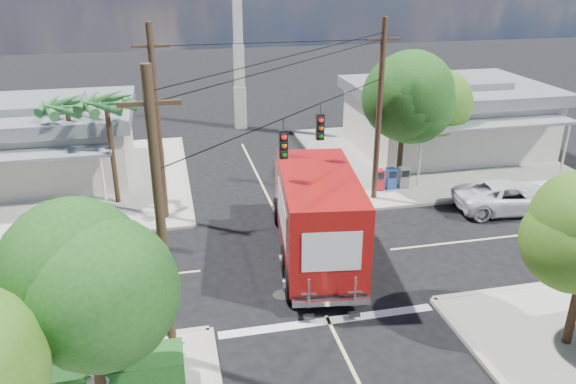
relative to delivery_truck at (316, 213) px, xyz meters
name	(u,v)px	position (x,y,z in m)	size (l,w,h in m)	color
ground	(299,260)	(-0.71, -0.10, -1.98)	(120.00, 120.00, 0.00)	black
sidewalk_ne	(427,156)	(10.17, 10.78, -1.91)	(14.12, 14.12, 0.14)	#A8A398
sidewalk_nw	(58,184)	(-11.59, 10.78, -1.91)	(14.12, 14.12, 0.14)	#A8A398
road_markings	(308,278)	(-0.71, -1.57, -1.97)	(32.00, 32.00, 0.01)	beige
building_ne	(447,115)	(11.79, 11.87, 0.34)	(11.80, 10.20, 4.50)	white
building_nw	(34,139)	(-12.71, 12.37, 0.24)	(10.80, 10.20, 4.30)	beige
radio_tower	(238,49)	(-0.21, 19.90, 3.66)	(0.80, 0.80, 17.00)	silver
tree_sw_front	(85,285)	(-7.70, -7.64, 2.35)	(3.88, 3.78, 6.03)	#422D1C
tree_ne_front	(405,99)	(6.50, 6.66, 2.79)	(4.21, 4.14, 6.66)	#422D1C
tree_ne_back	(432,98)	(9.10, 8.86, 2.21)	(3.77, 3.66, 5.82)	#422D1C
palm_nw_front	(106,106)	(-8.21, 7.40, 3.06)	(3.01, 3.08, 5.59)	#422D1C
palm_nw_back	(67,108)	(-10.21, 8.90, 2.69)	(3.01, 3.08, 5.19)	#422D1C
utility_poles	(251,142)	(-2.29, 1.51, 2.70)	(12.00, 10.68, 9.00)	#473321
picket_fence	(80,363)	(-8.51, -5.70, -1.30)	(5.94, 0.06, 1.00)	silver
hedge_sw	(69,382)	(-8.71, -6.50, -1.29)	(6.20, 1.20, 1.10)	#144913
vending_boxes	(391,178)	(5.79, 6.10, -1.29)	(1.90, 0.50, 1.10)	red
delivery_truck	(316,213)	(0.00, 0.00, 0.00)	(3.93, 9.27, 3.89)	black
parked_car	(510,197)	(10.43, 2.39, -1.24)	(2.46, 5.34, 1.48)	silver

